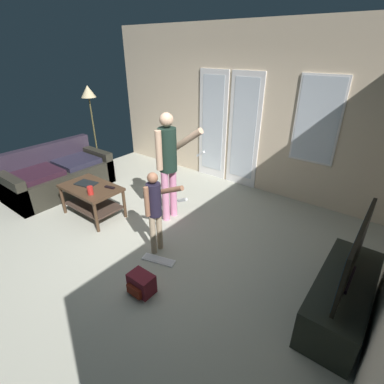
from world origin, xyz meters
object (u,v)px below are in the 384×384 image
at_px(floor_lamp, 89,99).
at_px(tv_remote_black, 110,187).
at_px(tv_stand, 341,297).
at_px(cup_near_edge, 90,190).
at_px(leather_couch, 58,176).
at_px(flat_screen_tv, 355,253).
at_px(laptop_closed, 86,183).
at_px(backpack, 141,284).
at_px(loose_keyboard, 159,260).
at_px(coffee_table, 92,194).
at_px(person_child, 155,206).
at_px(person_adult, 169,159).

relative_size(floor_lamp, tv_remote_black, 10.55).
distance_m(tv_stand, cup_near_edge, 3.48).
bearing_deg(tv_stand, leather_couch, -177.69).
xyz_separation_m(flat_screen_tv, laptop_closed, (-3.79, -0.33, -0.26)).
bearing_deg(laptop_closed, tv_remote_black, 6.01).
height_order(backpack, loose_keyboard, backpack).
bearing_deg(floor_lamp, loose_keyboard, -24.55).
xyz_separation_m(coffee_table, flat_screen_tv, (3.66, 0.35, 0.40)).
relative_size(leather_couch, flat_screen_tv, 1.53).
height_order(coffee_table, tv_stand, coffee_table).
distance_m(leather_couch, flat_screen_tv, 4.96).
bearing_deg(leather_couch, person_child, -3.91).
height_order(person_child, loose_keyboard, person_child).
bearing_deg(flat_screen_tv, laptop_closed, -175.04).
bearing_deg(cup_near_edge, person_adult, 46.56).
xyz_separation_m(tv_stand, loose_keyboard, (-2.04, -0.54, -0.21)).
relative_size(loose_keyboard, tv_remote_black, 2.70).
xyz_separation_m(leather_couch, flat_screen_tv, (4.93, 0.20, 0.48)).
bearing_deg(leather_couch, tv_stand, 2.31).
xyz_separation_m(loose_keyboard, cup_near_edge, (-1.39, 0.04, 0.57)).
xyz_separation_m(coffee_table, person_child, (1.47, -0.04, 0.32)).
distance_m(coffee_table, tv_remote_black, 0.35).
height_order(leather_couch, backpack, leather_couch).
height_order(person_adult, loose_keyboard, person_adult).
relative_size(coffee_table, laptop_closed, 2.95).
relative_size(flat_screen_tv, person_adult, 0.72).
height_order(tv_stand, loose_keyboard, tv_stand).
bearing_deg(tv_remote_black, backpack, -41.67).
height_order(flat_screen_tv, person_child, person_child).
distance_m(cup_near_edge, tv_remote_black, 0.32).
relative_size(flat_screen_tv, cup_near_edge, 9.47).
bearing_deg(cup_near_edge, tv_stand, 8.24).
xyz_separation_m(tv_stand, laptop_closed, (-3.79, -0.32, 0.30)).
distance_m(person_adult, cup_near_edge, 1.25).
xyz_separation_m(coffee_table, laptop_closed, (-0.13, 0.02, 0.15)).
xyz_separation_m(backpack, cup_near_edge, (-1.60, 0.54, 0.46)).
distance_m(leather_couch, person_adult, 2.49).
bearing_deg(loose_keyboard, coffee_table, 173.05).
bearing_deg(leather_couch, person_adult, 13.56).
relative_size(leather_couch, loose_keyboard, 4.01).
bearing_deg(tv_remote_black, cup_near_edge, -111.75).
bearing_deg(coffee_table, person_child, -1.75).
height_order(backpack, tv_remote_black, tv_remote_black).
bearing_deg(laptop_closed, person_adult, 17.76).
relative_size(floor_lamp, cup_near_edge, 14.11).
xyz_separation_m(laptop_closed, cup_near_edge, (0.37, -0.17, 0.05)).
relative_size(person_adult, loose_keyboard, 3.65).
height_order(leather_couch, tv_stand, leather_couch).
bearing_deg(floor_lamp, leather_couch, -73.98).
relative_size(person_adult, laptop_closed, 5.11).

